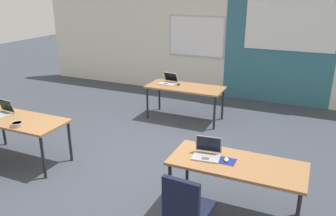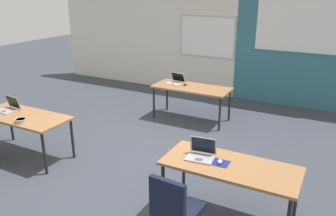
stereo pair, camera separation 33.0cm
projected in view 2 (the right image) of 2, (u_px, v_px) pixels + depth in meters
ground_plane at (135, 163)px, 5.53m from camera, size 24.00×24.00×0.00m
back_wall_assembly at (227, 41)px, 8.54m from camera, size 10.00×0.27×2.80m
desk_near_left at (23, 119)px, 5.58m from camera, size 1.60×0.70×0.72m
desk_near_right at (230, 169)px, 4.04m from camera, size 1.60×0.70×0.72m
desk_far_center at (192, 90)px, 7.14m from camera, size 1.60×0.70×0.72m
laptop_near_left_end at (9, 108)px, 5.76m from camera, size 0.36×0.31×0.23m
laptop_near_right_inner at (201, 154)px, 4.18m from camera, size 0.36×0.31×0.24m
mousepad_near_right_inner at (220, 163)px, 4.06m from camera, size 0.22×0.19×0.00m
mouse_near_right_inner at (220, 161)px, 4.06m from camera, size 0.08×0.11×0.03m
laptop_far_left at (175, 81)px, 7.36m from camera, size 0.37×0.36×0.22m
mouse_far_left at (185, 85)px, 7.22m from camera, size 0.07×0.11×0.03m
snack_bowl at (21, 120)px, 5.26m from camera, size 0.18×0.18×0.06m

